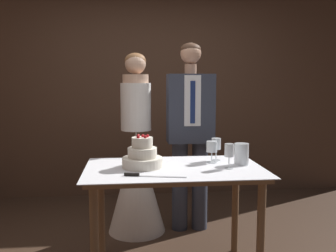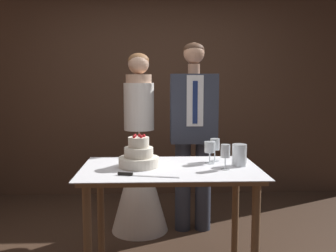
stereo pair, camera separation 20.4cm
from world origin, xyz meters
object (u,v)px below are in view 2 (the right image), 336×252
(cake_knife, at_px, (136,175))
(wine_glass_far, at_px, (215,146))
(wine_glass_middle, at_px, (225,152))
(groom, at_px, (193,128))
(hurricane_candle, at_px, (239,155))
(bride, at_px, (139,168))
(cake_table, at_px, (170,182))
(wine_glass_near, at_px, (210,148))
(tiered_cake, at_px, (139,156))

(cake_knife, xyz_separation_m, wine_glass_far, (0.59, 0.43, 0.12))
(wine_glass_middle, distance_m, wine_glass_far, 0.28)
(wine_glass_far, xyz_separation_m, groom, (-0.10, 0.64, 0.06))
(wine_glass_middle, xyz_separation_m, hurricane_candle, (0.13, 0.12, -0.05))
(cake_knife, height_order, hurricane_candle, hurricane_candle)
(wine_glass_middle, relative_size, hurricane_candle, 1.12)
(groom, bearing_deg, bride, 179.93)
(wine_glass_middle, relative_size, bride, 0.11)
(cake_table, xyz_separation_m, wine_glass_far, (0.35, 0.20, 0.23))
(cake_table, relative_size, wine_glass_near, 7.68)
(bride, bearing_deg, hurricane_candle, -46.43)
(tiered_cake, distance_m, wine_glass_near, 0.54)
(wine_glass_far, bearing_deg, wine_glass_middle, -84.18)
(cake_table, xyz_separation_m, bride, (-0.26, 0.84, -0.09))
(tiered_cake, xyz_separation_m, groom, (0.48, 0.81, 0.10))
(wine_glass_near, distance_m, groom, 0.72)
(wine_glass_middle, distance_m, hurricane_candle, 0.18)
(bride, bearing_deg, cake_table, -73.13)
(wine_glass_near, relative_size, bride, 0.10)
(groom, bearing_deg, wine_glass_far, -81.15)
(wine_glass_middle, bearing_deg, hurricane_candle, 42.57)
(tiered_cake, xyz_separation_m, wine_glass_far, (0.58, 0.17, 0.04))
(tiered_cake, height_order, cake_knife, tiered_cake)
(wine_glass_far, relative_size, bride, 0.11)
(cake_knife, distance_m, wine_glass_middle, 0.65)
(hurricane_candle, relative_size, bride, 0.09)
(wine_glass_middle, xyz_separation_m, wine_glass_far, (-0.03, 0.28, 0.00))
(wine_glass_middle, distance_m, bride, 1.16)
(bride, height_order, groom, groom)
(cake_knife, bearing_deg, wine_glass_near, 46.36)
(cake_knife, distance_m, wine_glass_far, 0.74)
(cake_table, bearing_deg, cake_knife, -134.98)
(cake_table, bearing_deg, bride, 106.87)
(hurricane_candle, height_order, bride, bride)
(wine_glass_far, distance_m, groom, 0.65)
(cake_table, xyz_separation_m, groom, (0.26, 0.84, 0.28))
(groom, bearing_deg, tiered_cake, -120.74)
(cake_knife, bearing_deg, cake_table, 57.61)
(cake_knife, bearing_deg, groom, 78.13)
(wine_glass_near, height_order, wine_glass_far, wine_glass_far)
(bride, bearing_deg, wine_glass_far, -46.42)
(wine_glass_middle, bearing_deg, wine_glass_far, 95.82)
(wine_glass_far, bearing_deg, cake_table, -150.57)
(wine_glass_far, bearing_deg, hurricane_candle, -46.49)
(tiered_cake, height_order, wine_glass_near, tiered_cake)
(cake_table, bearing_deg, wine_glass_middle, -11.48)
(cake_knife, height_order, wine_glass_middle, wine_glass_middle)
(wine_glass_far, relative_size, groom, 0.10)
(hurricane_candle, bearing_deg, wine_glass_middle, -137.43)
(cake_table, relative_size, cake_knife, 3.14)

